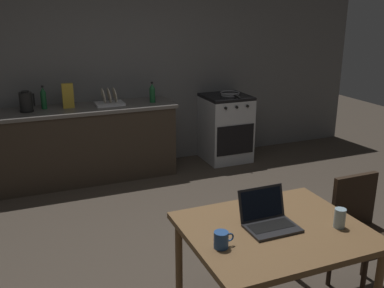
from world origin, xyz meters
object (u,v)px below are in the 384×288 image
(stove_oven, at_px, (225,128))
(coffee_mug, at_px, (221,240))
(drinking_glass, at_px, (340,218))
(dish_rack, at_px, (109,101))
(bottle_b, at_px, (43,98))
(laptop, at_px, (269,220))
(dining_table, at_px, (274,239))
(frying_pan, at_px, (230,94))
(electric_kettle, at_px, (26,102))
(cereal_box, at_px, (68,96))
(bottle, at_px, (152,93))
(chair, at_px, (361,227))

(stove_oven, bearing_deg, coffee_mug, -116.94)
(stove_oven, distance_m, drinking_glass, 3.44)
(dish_rack, bearing_deg, bottle_b, 173.96)
(laptop, height_order, drinking_glass, laptop)
(dining_table, height_order, bottle_b, bottle_b)
(laptop, height_order, bottle_b, bottle_b)
(laptop, distance_m, bottle_b, 3.40)
(stove_oven, height_order, frying_pan, frying_pan)
(bottle_b, bearing_deg, frying_pan, -2.58)
(coffee_mug, bearing_deg, electric_kettle, 105.41)
(laptop, bearing_deg, cereal_box, 95.71)
(stove_oven, bearing_deg, bottle, -177.43)
(dish_rack, bearing_deg, coffee_mug, -91.00)
(bottle, height_order, bottle_b, bottle_b)
(laptop, distance_m, frying_pan, 3.37)
(stove_oven, xyz_separation_m, dish_rack, (-1.59, 0.00, 0.51))
(drinking_glass, bearing_deg, electric_kettle, 116.94)
(frying_pan, bearing_deg, stove_oven, 152.03)
(coffee_mug, relative_size, drinking_glass, 0.99)
(bottle, distance_m, bottle_b, 1.30)
(frying_pan, xyz_separation_m, coffee_mug, (-1.70, -3.22, -0.14))
(stove_oven, height_order, cereal_box, cereal_box)
(stove_oven, distance_m, bottle, 1.21)
(laptop, relative_size, coffee_mug, 2.59)
(drinking_glass, xyz_separation_m, dish_rack, (-0.73, 3.31, 0.15))
(electric_kettle, relative_size, dish_rack, 0.71)
(coffee_mug, bearing_deg, drinking_glass, -4.51)
(chair, bearing_deg, cereal_box, 141.36)
(frying_pan, distance_m, cereal_box, 2.13)
(electric_kettle, bearing_deg, stove_oven, -0.06)
(electric_kettle, distance_m, drinking_glass, 3.72)
(laptop, height_order, dish_rack, dish_rack)
(cereal_box, bearing_deg, dish_rack, -2.37)
(electric_kettle, bearing_deg, bottle_b, 22.24)
(frying_pan, height_order, dish_rack, dish_rack)
(bottle, height_order, cereal_box, cereal_box)
(bottle, relative_size, cereal_box, 0.88)
(chair, relative_size, frying_pan, 2.02)
(stove_oven, bearing_deg, drinking_glass, -104.62)
(frying_pan, bearing_deg, laptop, -112.92)
(chair, bearing_deg, electric_kettle, 147.85)
(coffee_mug, height_order, dish_rack, dish_rack)
(laptop, height_order, electric_kettle, electric_kettle)
(laptop, height_order, coffee_mug, laptop)
(dining_table, height_order, laptop, laptop)
(bottle, height_order, frying_pan, bottle)
(coffee_mug, bearing_deg, chair, 9.87)
(dining_table, height_order, bottle, bottle)
(chair, xyz_separation_m, dish_rack, (-1.20, 3.03, 0.45))
(electric_kettle, distance_m, bottle_b, 0.21)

